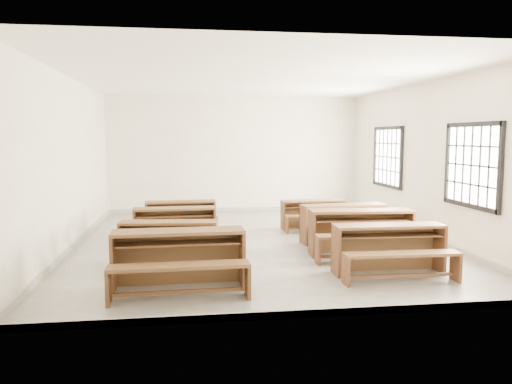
{
  "coord_description": "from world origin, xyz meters",
  "views": [
    {
      "loc": [
        -1.35,
        -9.67,
        2.08
      ],
      "look_at": [
        0.0,
        0.0,
        1.0
      ],
      "focal_mm": 35.0,
      "sensor_mm": 36.0,
      "label": 1
    }
  ],
  "objects": [
    {
      "name": "desk_set_7",
      "position": [
        1.49,
        1.24,
        0.38
      ],
      "size": [
        1.45,
        0.76,
        0.65
      ],
      "rotation": [
        0.0,
        0.0,
        0.01
      ],
      "color": "brown",
      "rests_on": "ground"
    },
    {
      "name": "desk_set_5",
      "position": [
        1.68,
        -1.41,
        0.47
      ],
      "size": [
        1.85,
        1.04,
        0.81
      ],
      "rotation": [
        0.0,
        0.0,
        -0.06
      ],
      "color": "brown",
      "rests_on": "ground"
    },
    {
      "name": "desk_set_0",
      "position": [
        -1.47,
        -2.92,
        0.47
      ],
      "size": [
        1.82,
        0.98,
        0.81
      ],
      "rotation": [
        0.0,
        0.0,
        0.02
      ],
      "color": "brown",
      "rests_on": "ground"
    },
    {
      "name": "room",
      "position": [
        0.09,
        0.0,
        2.14
      ],
      "size": [
        8.5,
        8.5,
        3.2
      ],
      "color": "gray",
      "rests_on": "ground"
    },
    {
      "name": "desk_set_3",
      "position": [
        -1.49,
        1.24,
        0.4
      ],
      "size": [
        1.56,
        0.86,
        0.68
      ],
      "rotation": [
        0.0,
        0.0,
        0.05
      ],
      "color": "brown",
      "rests_on": "ground"
    },
    {
      "name": "desk_set_4",
      "position": [
        1.68,
        -2.6,
        0.44
      ],
      "size": [
        1.7,
        0.91,
        0.76
      ],
      "rotation": [
        0.0,
        0.0,
        -0.02
      ],
      "color": "brown",
      "rests_on": "ground"
    },
    {
      "name": "desk_set_1",
      "position": [
        -1.66,
        -1.57,
        0.41
      ],
      "size": [
        1.66,
        0.98,
        0.71
      ],
      "rotation": [
        0.0,
        0.0,
        -0.11
      ],
      "color": "brown",
      "rests_on": "ground"
    },
    {
      "name": "desk_set_6",
      "position": [
        1.72,
        -0.32,
        0.44
      ],
      "size": [
        1.76,
        1.03,
        0.76
      ],
      "rotation": [
        0.0,
        0.0,
        0.09
      ],
      "color": "brown",
      "rests_on": "ground"
    },
    {
      "name": "desk_set_2",
      "position": [
        -1.59,
        0.01,
        0.41
      ],
      "size": [
        1.62,
        0.89,
        0.71
      ],
      "rotation": [
        0.0,
        0.0,
        0.04
      ],
      "color": "brown",
      "rests_on": "ground"
    }
  ]
}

